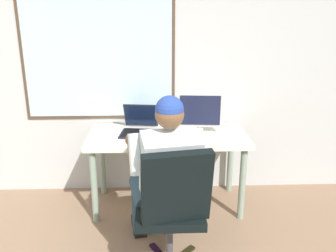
# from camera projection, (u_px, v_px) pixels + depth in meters

# --- Properties ---
(wall_rear) EXTENTS (4.68, 0.08, 2.75)m
(wall_rear) POSITION_uv_depth(u_px,v_px,m) (147.00, 54.00, 3.44)
(wall_rear) COLOR #BABEBD
(wall_rear) RESTS_ON ground
(desk) EXTENTS (1.41, 0.66, 0.71)m
(desk) POSITION_uv_depth(u_px,v_px,m) (168.00, 143.00, 3.31)
(desk) COLOR gray
(desk) RESTS_ON ground
(office_chair) EXTENTS (0.54, 0.56, 0.98)m
(office_chair) POSITION_uv_depth(u_px,v_px,m) (173.00, 204.00, 2.41)
(office_chair) COLOR black
(office_chair) RESTS_ON ground
(person_seated) EXTENTS (0.58, 0.82, 1.26)m
(person_seated) POSITION_uv_depth(u_px,v_px,m) (166.00, 174.00, 2.61)
(person_seated) COLOR #243B4A
(person_seated) RESTS_ON ground
(crt_monitor) EXTENTS (0.40, 0.24, 0.37)m
(crt_monitor) POSITION_uv_depth(u_px,v_px,m) (200.00, 111.00, 3.26)
(crt_monitor) COLOR beige
(crt_monitor) RESTS_ON desk
(laptop) EXTENTS (0.35, 0.39, 0.24)m
(laptop) POSITION_uv_depth(u_px,v_px,m) (139.00, 125.00, 3.32)
(laptop) COLOR black
(laptop) RESTS_ON desk
(wine_glass) EXTENTS (0.08, 0.08, 0.16)m
(wine_glass) POSITION_uv_depth(u_px,v_px,m) (171.00, 128.00, 3.10)
(wine_glass) COLOR silver
(wine_glass) RESTS_ON desk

